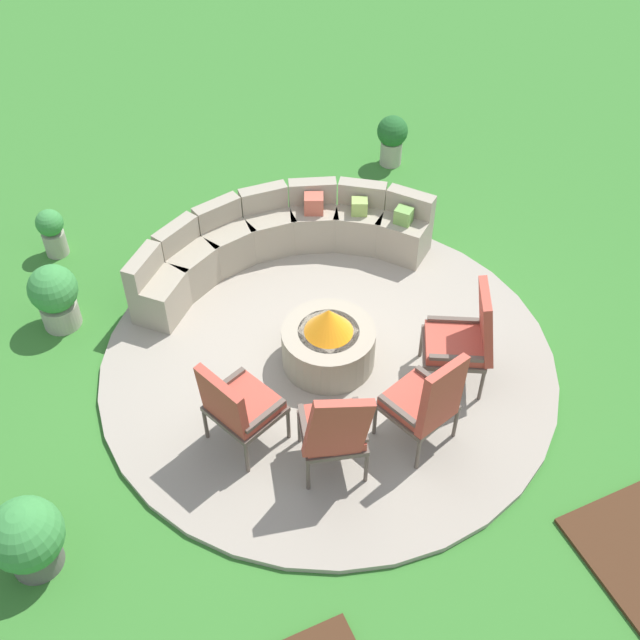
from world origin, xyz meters
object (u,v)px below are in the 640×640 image
lounge_chair_front_right (334,430)px  lounge_chair_back_left (427,401)px  fire_pit (328,342)px  potted_plant_3 (392,137)px  potted_plant_0 (55,295)px  potted_plant_2 (27,537)px  lounge_chair_back_right (466,337)px  curved_stone_bench (277,240)px  potted_plant_1 (52,231)px  lounge_chair_front_left (237,405)px

lounge_chair_front_right → lounge_chair_back_left: size_ratio=1.03×
lounge_chair_front_right → fire_pit: bearing=82.4°
fire_pit → potted_plant_3: size_ratio=1.36×
potted_plant_0 → potted_plant_2: size_ratio=1.01×
lounge_chair_back_right → fire_pit: bearing=84.0°
lounge_chair_back_left → curved_stone_bench: bearing=76.0°
potted_plant_1 → lounge_chair_back_left: bearing=-58.9°
fire_pit → lounge_chair_back_left: (0.36, -1.24, 0.29)m
lounge_chair_front_right → lounge_chair_back_right: same height
potted_plant_0 → potted_plant_1: (0.18, 1.18, -0.09)m
lounge_chair_front_left → fire_pit: bearing=94.8°
lounge_chair_back_right → potted_plant_0: 4.15m
potted_plant_1 → potted_plant_2: 3.96m
potted_plant_2 → potted_plant_3: bearing=36.1°
curved_stone_bench → lounge_chair_front_left: (-1.26, -2.18, 0.23)m
lounge_chair_front_right → potted_plant_0: bearing=137.2°
fire_pit → lounge_chair_front_left: 1.31m
lounge_chair_back_left → fire_pit: bearing=87.4°
lounge_chair_back_left → potted_plant_2: lounge_chair_back_left is taller
potted_plant_0 → lounge_chair_back_right: bearing=-35.6°
fire_pit → potted_plant_0: size_ratio=1.23×
lounge_chair_front_right → lounge_chair_back_right: 1.64m
lounge_chair_back_left → potted_plant_2: bearing=156.9°
potted_plant_1 → potted_plant_2: (-0.93, -3.84, 0.07)m
potted_plant_1 → lounge_chair_front_right: bearing=-68.2°
curved_stone_bench → potted_plant_0: 2.42m
curved_stone_bench → potted_plant_0: bearing=178.0°
lounge_chair_back_right → potted_plant_2: bearing=121.7°
curved_stone_bench → lounge_chair_back_left: 2.86m
potted_plant_2 → curved_stone_bench: bearing=39.2°
potted_plant_0 → lounge_chair_front_right: bearing=-57.9°
curved_stone_bench → lounge_chair_front_right: 2.87m
lounge_chair_front_left → potted_plant_1: size_ratio=1.70×
potted_plant_2 → potted_plant_3: 6.55m
fire_pit → potted_plant_1: bearing=126.5°
lounge_chair_front_right → potted_plant_1: lounge_chair_front_right is taller
fire_pit → lounge_chair_back_right: lounge_chair_back_right is taller
fire_pit → potted_plant_3: (2.24, 2.88, 0.06)m
curved_stone_bench → lounge_chair_front_right: bearing=-102.5°
lounge_chair_back_right → potted_plant_2: lounge_chair_back_right is taller
curved_stone_bench → lounge_chair_front_left: bearing=-120.0°
potted_plant_3 → lounge_chair_front_left: bearing=-134.3°
potted_plant_2 → potted_plant_0: bearing=74.2°
potted_plant_1 → potted_plant_0: bearing=-98.8°
curved_stone_bench → lounge_chair_back_left: (0.24, -2.84, 0.26)m
curved_stone_bench → potted_plant_3: bearing=31.1°
curved_stone_bench → lounge_chair_back_right: size_ratio=3.03×
lounge_chair_back_left → lounge_chair_back_right: 0.88m
potted_plant_3 → lounge_chair_back_right: bearing=-107.9°
lounge_chair_back_right → potted_plant_2: 4.14m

